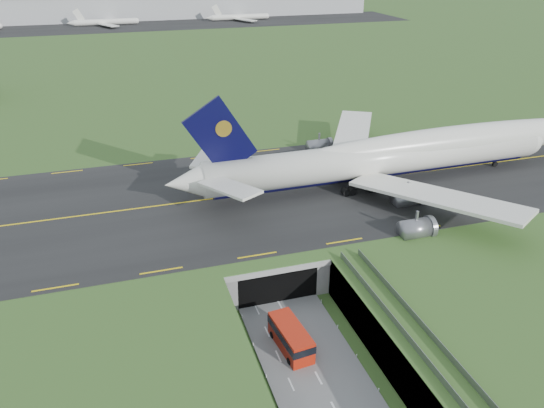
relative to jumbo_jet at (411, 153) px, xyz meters
name	(u,v)px	position (x,y,z in m)	size (l,w,h in m)	color
ground	(296,337)	(-33.97, -30.77, -11.43)	(900.00, 900.00, 0.00)	#3E5D25
airfield_deck	(297,319)	(-33.97, -30.77, -8.43)	(800.00, 800.00, 6.00)	gray
trench_road	(317,376)	(-33.97, -38.27, -11.33)	(12.00, 75.00, 0.20)	slate
taxiway	(237,196)	(-33.97, 2.23, -5.34)	(800.00, 44.00, 0.18)	black
tunnel_portal	(262,254)	(-33.97, -14.06, -8.10)	(17.00, 22.30, 6.00)	gray
guideway	(458,393)	(-22.97, -49.88, -6.11)	(3.00, 53.00, 7.05)	#A8A8A3
jumbo_jet	(411,153)	(0.00, 0.00, 0.00)	(94.78, 61.01, 20.18)	white
shuttle_tram	(291,337)	(-35.42, -32.60, -9.61)	(3.94, 8.48, 3.33)	#B51F0C
cargo_terminal	(132,6)	(-34.12, 268.64, 2.53)	(320.00, 67.00, 15.60)	#B2B2B2
distant_hills	(200,11)	(30.40, 399.23, -15.43)	(700.00, 91.00, 60.00)	slate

